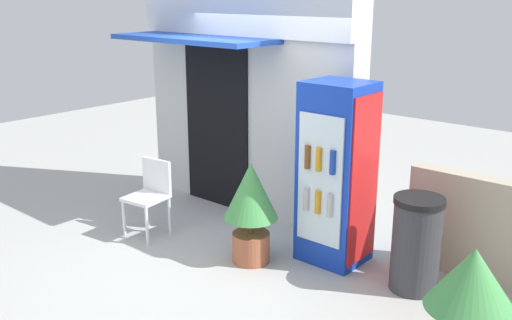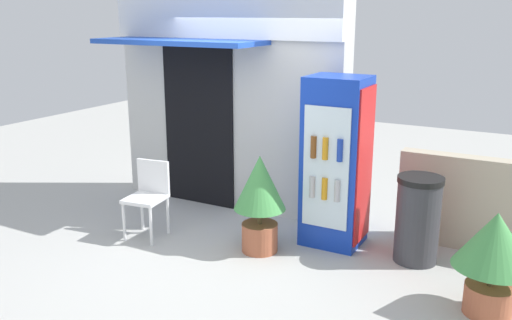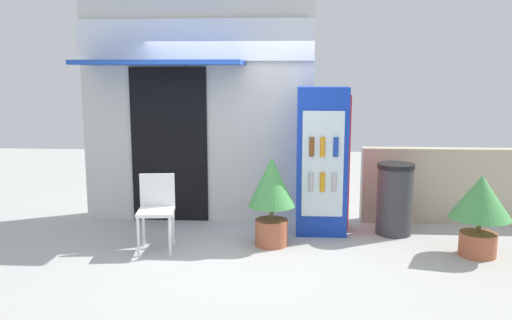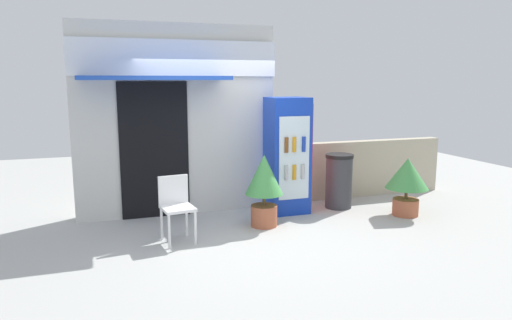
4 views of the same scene
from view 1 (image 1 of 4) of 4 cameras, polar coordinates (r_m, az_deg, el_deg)
ground at (r=6.43m, az=-4.99°, el=-9.12°), size 16.00×16.00×0.00m
storefront_building at (r=7.30m, az=-1.02°, el=7.05°), size 3.23×1.14×3.06m
drink_cooler at (r=5.98m, az=7.96°, el=-1.38°), size 0.66×0.63×1.91m
plastic_chair at (r=6.80m, az=-10.40°, el=-3.09°), size 0.46×0.48×0.89m
potted_plant_near_shop at (r=5.97m, az=-0.51°, el=-4.24°), size 0.57×0.57×1.09m
potted_plant_curbside at (r=4.73m, az=20.52°, el=-11.97°), size 0.69×0.69×0.94m
trash_bin at (r=5.70m, az=15.54°, el=-7.99°), size 0.48×0.48×0.93m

